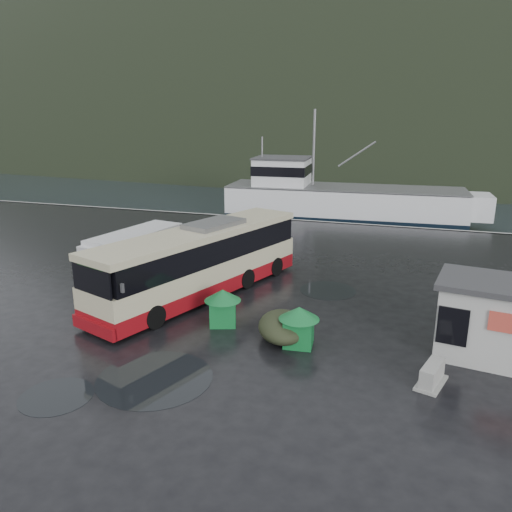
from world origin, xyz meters
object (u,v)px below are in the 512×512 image
(waste_bin_right, at_px, (298,345))
(coach_bus, at_px, (202,294))
(jersey_barrier_a, at_px, (478,349))
(waste_bin_left, at_px, (223,324))
(fishing_trawler, at_px, (343,207))
(dome_tent, at_px, (282,339))
(jersey_barrier_b, at_px, (431,384))
(white_van, at_px, (138,278))
(ticket_kiosk, at_px, (485,356))

(waste_bin_right, bearing_deg, coach_bus, 145.56)
(waste_bin_right, bearing_deg, jersey_barrier_a, 14.41)
(waste_bin_left, bearing_deg, fishing_trawler, 87.66)
(coach_bus, bearing_deg, dome_tent, -16.06)
(coach_bus, distance_m, dome_tent, 5.99)
(waste_bin_right, height_order, fishing_trawler, fishing_trawler)
(fishing_trawler, bearing_deg, coach_bus, -100.41)
(coach_bus, xyz_separation_m, jersey_barrier_b, (10.22, -5.28, 0.00))
(waste_bin_left, xyz_separation_m, jersey_barrier_b, (8.02, -2.39, 0.00))
(white_van, relative_size, waste_bin_left, 4.02)
(dome_tent, relative_size, ticket_kiosk, 0.71)
(coach_bus, height_order, dome_tent, coach_bus)
(jersey_barrier_a, bearing_deg, jersey_barrier_b, -119.02)
(dome_tent, bearing_deg, waste_bin_right, -23.31)
(jersey_barrier_b, bearing_deg, coach_bus, 152.69)
(fishing_trawler, bearing_deg, waste_bin_right, -88.13)
(coach_bus, relative_size, jersey_barrier_a, 6.91)
(coach_bus, xyz_separation_m, waste_bin_right, (5.56, -3.81, 0.00))
(dome_tent, relative_size, fishing_trawler, 0.10)
(coach_bus, relative_size, waste_bin_left, 8.04)
(fishing_trawler, bearing_deg, white_van, -110.55)
(white_van, xyz_separation_m, fishing_trawler, (7.46, 23.14, 0.00))
(waste_bin_left, xyz_separation_m, dome_tent, (2.66, -0.62, 0.00))
(jersey_barrier_a, distance_m, jersey_barrier_b, 3.55)
(waste_bin_right, relative_size, dome_tent, 0.59)
(waste_bin_left, height_order, waste_bin_right, waste_bin_right)
(coach_bus, height_order, waste_bin_right, coach_bus)
(white_van, distance_m, dome_tent, 10.19)
(coach_bus, relative_size, waste_bin_right, 7.95)
(waste_bin_right, relative_size, jersey_barrier_a, 0.87)
(coach_bus, xyz_separation_m, white_van, (-4.15, 1.27, 0.00))
(waste_bin_right, bearing_deg, ticket_kiosk, 9.56)
(dome_tent, relative_size, jersey_barrier_b, 1.80)
(coach_bus, distance_m, jersey_barrier_b, 11.50)
(white_van, bearing_deg, jersey_barrier_a, -0.91)
(jersey_barrier_a, xyz_separation_m, jersey_barrier_b, (-1.72, -3.10, 0.00))
(ticket_kiosk, bearing_deg, jersey_barrier_a, 116.20)
(waste_bin_right, height_order, jersey_barrier_a, waste_bin_right)
(ticket_kiosk, height_order, jersey_barrier_b, ticket_kiosk)
(white_van, height_order, waste_bin_right, white_van)
(white_van, xyz_separation_m, jersey_barrier_a, (16.09, -3.44, 0.00))
(ticket_kiosk, distance_m, jersey_barrier_b, 3.18)
(fishing_trawler, bearing_deg, ticket_kiosk, -74.72)
(waste_bin_left, bearing_deg, dome_tent, -13.16)
(waste_bin_left, bearing_deg, white_van, 146.77)
(jersey_barrier_b, bearing_deg, ticket_kiosk, 53.73)
(coach_bus, height_order, jersey_barrier_a, coach_bus)
(white_van, height_order, fishing_trawler, fishing_trawler)
(coach_bus, height_order, fishing_trawler, fishing_trawler)
(waste_bin_right, bearing_deg, dome_tent, 156.69)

